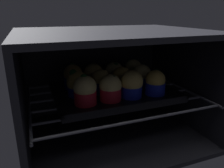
{
  "coord_description": "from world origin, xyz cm",
  "views": [
    {
      "loc": [
        -25.29,
        -42.64,
        40.63
      ],
      "look_at": [
        0.0,
        23.17,
        17.53
      ],
      "focal_mm": 34.97,
      "sensor_mm": 36.0,
      "label": 1
    }
  ],
  "objects": [
    {
      "name": "muffin_row0_col1",
      "position": [
        -3.52,
        15.33,
        18.95
      ],
      "size": [
        6.78,
        6.78,
        8.06
      ],
      "color": "red",
      "rests_on": "baking_tray"
    },
    {
      "name": "muffin_row1_col3",
      "position": [
        11.28,
        23.23,
        18.99
      ],
      "size": [
        6.77,
        6.77,
        8.17
      ],
      "color": "#1928B7",
      "rests_on": "baking_tray"
    },
    {
      "name": "muffin_row1_col1",
      "position": [
        -3.82,
        22.91,
        18.74
      ],
      "size": [
        6.57,
        6.57,
        7.77
      ],
      "color": "#1928B7",
      "rests_on": "baking_tray"
    },
    {
      "name": "muffin_row2_col0",
      "position": [
        -11.67,
        30.83,
        19.2
      ],
      "size": [
        6.57,
        6.57,
        8.73
      ],
      "color": "#1928B7",
      "rests_on": "baking_tray"
    },
    {
      "name": "muffin_row1_col2",
      "position": [
        3.77,
        23.52,
        18.86
      ],
      "size": [
        6.75,
        6.75,
        7.97
      ],
      "color": "#1928B7",
      "rests_on": "baking_tray"
    },
    {
      "name": "muffin_row0_col0",
      "position": [
        -11.38,
        15.2,
        19.34
      ],
      "size": [
        6.78,
        6.78,
        9.05
      ],
      "color": "red",
      "rests_on": "baking_tray"
    },
    {
      "name": "baking_tray",
      "position": [
        0.0,
        23.17,
        14.68
      ],
      "size": [
        39.03,
        31.24,
        2.2
      ],
      "color": "black",
      "rests_on": "oven_rack"
    },
    {
      "name": "oven_cavity",
      "position": [
        0.0,
        26.25,
        17.0
      ],
      "size": [
        59.0,
        47.0,
        37.0
      ],
      "color": "black",
      "rests_on": "ground"
    },
    {
      "name": "muffin_row2_col2",
      "position": [
        3.78,
        30.64,
        19.03
      ],
      "size": [
        6.82,
        6.82,
        8.11
      ],
      "color": "#0C8C84",
      "rests_on": "baking_tray"
    },
    {
      "name": "muffin_row1_col0",
      "position": [
        -11.84,
        22.86,
        18.95
      ],
      "size": [
        7.18,
        7.18,
        8.65
      ],
      "color": "#1928B7",
      "rests_on": "baking_tray"
    },
    {
      "name": "muffin_row0_col3",
      "position": [
        11.95,
        15.14,
        18.95
      ],
      "size": [
        6.57,
        6.57,
        8.08
      ],
      "color": "#1928B7",
      "rests_on": "baking_tray"
    },
    {
      "name": "muffin_row2_col3",
      "position": [
        11.99,
        31.36,
        19.18
      ],
      "size": [
        6.57,
        6.57,
        8.36
      ],
      "color": "#1928B7",
      "rests_on": "baking_tray"
    },
    {
      "name": "muffin_row2_col1",
      "position": [
        -4.25,
        30.88,
        19.07
      ],
      "size": [
        6.87,
        6.87,
        8.21
      ],
      "color": "#1928B7",
      "rests_on": "baking_tray"
    },
    {
      "name": "oven_rack",
      "position": [
        0.0,
        22.0,
        13.6
      ],
      "size": [
        54.8,
        42.0,
        0.8
      ],
      "color": "#51515B",
      "rests_on": "oven_cavity"
    },
    {
      "name": "muffin_row0_col2",
      "position": [
        3.57,
        15.47,
        19.29
      ],
      "size": [
        7.17,
        7.17,
        8.61
      ],
      "color": "#1928B7",
      "rests_on": "baking_tray"
    }
  ]
}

